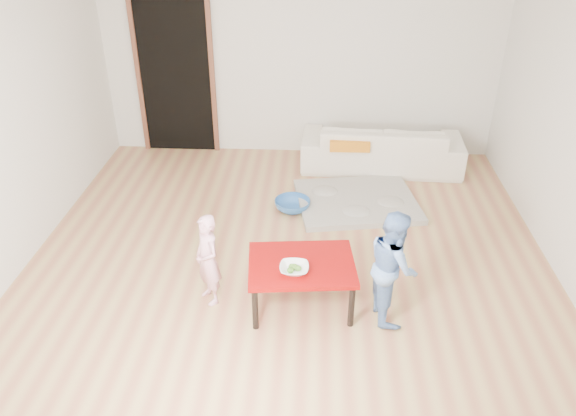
# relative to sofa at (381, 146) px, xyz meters

# --- Properties ---
(floor) EXTENTS (5.00, 5.00, 0.01)m
(floor) POSITION_rel_sofa_xyz_m (-1.05, -2.05, -0.29)
(floor) COLOR #AE6C4A
(floor) RESTS_ON ground
(back_wall) EXTENTS (5.00, 0.02, 2.60)m
(back_wall) POSITION_rel_sofa_xyz_m (-1.05, 0.45, 1.01)
(back_wall) COLOR silver
(back_wall) RESTS_ON floor
(left_wall) EXTENTS (0.02, 5.00, 2.60)m
(left_wall) POSITION_rel_sofa_xyz_m (-3.55, -2.05, 1.01)
(left_wall) COLOR silver
(left_wall) RESTS_ON floor
(doorway) EXTENTS (1.02, 0.08, 2.11)m
(doorway) POSITION_rel_sofa_xyz_m (-2.65, 0.43, 0.73)
(doorway) COLOR brown
(doorway) RESTS_ON back_wall
(sofa) EXTENTS (2.02, 0.87, 0.58)m
(sofa) POSITION_rel_sofa_xyz_m (0.00, 0.00, 0.00)
(sofa) COLOR white
(sofa) RESTS_ON floor
(cushion) EXTENTS (0.48, 0.43, 0.13)m
(cushion) POSITION_rel_sofa_xyz_m (-0.42, -0.22, 0.16)
(cushion) COLOR orange
(cushion) RESTS_ON sofa
(red_table) EXTENTS (0.94, 0.74, 0.44)m
(red_table) POSITION_rel_sofa_xyz_m (-0.91, -2.78, -0.07)
(red_table) COLOR maroon
(red_table) RESTS_ON floor
(bowl) EXTENTS (0.24, 0.24, 0.06)m
(bowl) POSITION_rel_sofa_xyz_m (-0.96, -2.91, 0.18)
(bowl) COLOR white
(bowl) RESTS_ON red_table
(broccoli) EXTENTS (0.12, 0.12, 0.06)m
(broccoli) POSITION_rel_sofa_xyz_m (-0.96, -2.91, 0.18)
(broccoli) COLOR #2D5919
(broccoli) RESTS_ON red_table
(child_pink) EXTENTS (0.34, 0.36, 0.84)m
(child_pink) POSITION_rel_sofa_xyz_m (-1.70, -2.76, 0.13)
(child_pink) COLOR #E6698B
(child_pink) RESTS_ON floor
(child_blue) EXTENTS (0.44, 0.53, 0.99)m
(child_blue) POSITION_rel_sofa_xyz_m (-0.17, -2.86, 0.20)
(child_blue) COLOR #5A7ED1
(child_blue) RESTS_ON floor
(basin) EXTENTS (0.40, 0.40, 0.12)m
(basin) POSITION_rel_sofa_xyz_m (-1.07, -1.17, -0.23)
(basin) COLOR #2B5FA2
(basin) RESTS_ON floor
(blanket) EXTENTS (1.47, 1.30, 0.07)m
(blanket) POSITION_rel_sofa_xyz_m (-0.34, -0.99, -0.26)
(blanket) COLOR #AAA296
(blanket) RESTS_ON floor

